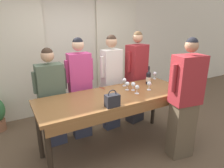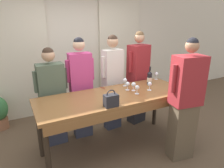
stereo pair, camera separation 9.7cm
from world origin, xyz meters
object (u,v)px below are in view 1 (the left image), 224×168
host_pouring (185,101)px  guest_pink_top (80,88)px  wine_bottle (148,78)px  wine_glass_front_mid (177,85)px  wine_glass_center_right (149,84)px  wine_glass_front_left (172,85)px  wine_glass_back_left (137,87)px  tasting_bar (116,102)px  wine_glass_center_mid (124,80)px  guest_olive_jacket (52,98)px  wine_glass_back_mid (127,84)px  wine_glass_back_right (178,83)px  handbag (112,100)px  guest_cream_sweater (111,82)px  guest_striped_shirt (136,78)px  wine_glass_front_right (133,85)px  wine_glass_center_left (155,74)px

host_pouring → guest_pink_top: bearing=132.2°
wine_bottle → wine_glass_front_mid: size_ratio=2.29×
wine_bottle → guest_pink_top: (-1.11, 0.45, -0.15)m
wine_bottle → host_pouring: size_ratio=0.17×
wine_glass_center_right → guest_pink_top: bearing=142.9°
wine_glass_front_left → guest_pink_top: bearing=142.6°
wine_glass_back_left → wine_glass_center_right: bearing=9.0°
tasting_bar → wine_glass_center_mid: size_ratio=16.85×
wine_glass_front_mid → guest_olive_jacket: 2.02m
wine_glass_back_mid → guest_olive_jacket: 1.24m
wine_glass_front_mid → guest_olive_jacket: (-1.78, 0.94, -0.21)m
tasting_bar → wine_glass_back_right: 1.10m
wine_bottle → handbag: (-1.02, -0.52, -0.03)m
host_pouring → wine_glass_front_mid: bearing=65.4°
guest_cream_sweater → guest_striped_shirt: size_ratio=0.98×
tasting_bar → host_pouring: bearing=-36.4°
wine_glass_back_mid → host_pouring: bearing=-54.1°
guest_cream_sweater → wine_glass_front_right: bearing=-83.0°
wine_glass_front_mid → guest_striped_shirt: guest_striped_shirt is taller
handbag → host_pouring: host_pouring is taller
wine_bottle → guest_pink_top: guest_pink_top is taller
guest_olive_jacket → guest_cream_sweater: size_ratio=0.92×
wine_bottle → tasting_bar: bearing=-165.6°
wine_glass_center_mid → wine_glass_center_right: (0.24, -0.37, 0.00)m
wine_glass_back_mid → wine_bottle: bearing=8.7°
wine_glass_back_right → guest_cream_sweater: 1.17m
tasting_bar → guest_olive_jacket: size_ratio=1.42×
tasting_bar → guest_olive_jacket: (-0.81, 0.65, -0.01)m
wine_glass_front_left → wine_glass_center_mid: bearing=131.5°
handbag → wine_glass_front_left: 1.11m
wine_glass_front_right → guest_cream_sweater: guest_cream_sweater is taller
handbag → guest_striped_shirt: guest_striped_shirt is taller
wine_bottle → wine_glass_front_left: 0.47m
guest_olive_jacket → wine_bottle: bearing=-15.8°
wine_glass_front_right → wine_glass_back_right: same height
wine_glass_front_right → wine_glass_back_mid: size_ratio=1.00×
wine_glass_front_mid → guest_cream_sweater: guest_cream_sweater is taller
guest_striped_shirt → wine_glass_center_mid: bearing=-146.1°
wine_glass_center_mid → guest_striped_shirt: bearing=33.9°
wine_glass_center_left → wine_glass_back_right: bearing=-93.0°
wine_glass_back_right → wine_glass_front_mid: bearing=-146.6°
tasting_bar → wine_glass_center_mid: 0.52m
wine_glass_front_mid → wine_glass_center_mid: (-0.60, 0.61, 0.00)m
wine_glass_front_left → wine_glass_front_right: size_ratio=1.00×
guest_striped_shirt → wine_glass_front_right: bearing=-129.5°
guest_olive_jacket → guest_striped_shirt: 1.67m
guest_cream_sweater → guest_striped_shirt: bearing=-0.0°
wine_glass_back_right → wine_glass_back_left: bearing=169.5°
wine_glass_center_left → wine_glass_back_mid: 0.85m
wine_glass_back_right → guest_pink_top: bearing=147.6°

